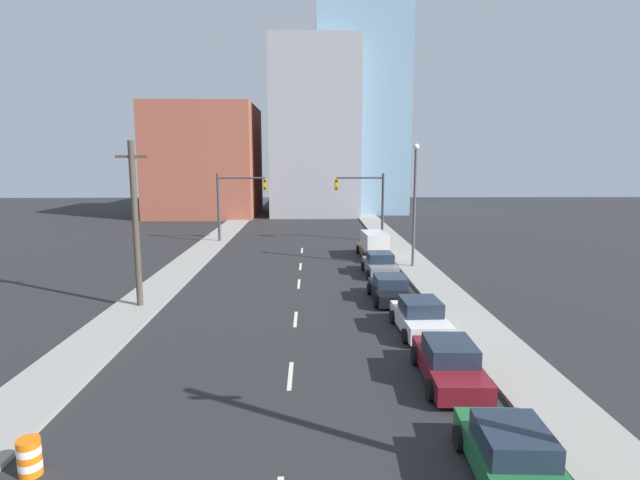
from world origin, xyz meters
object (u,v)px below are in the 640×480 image
object	(u,v)px
traffic_signal_right	(369,198)
traffic_barrel	(30,457)
traffic_signal_left	(232,198)
box_truck_brown	(374,246)
utility_pole_left_mid	(136,224)
sedan_white	(420,317)
street_lamp	(415,198)
sedan_green	(512,457)
sedan_maroon	(449,363)
sedan_gray	(380,265)
sedan_black	(390,289)

from	to	relation	value
traffic_signal_right	traffic_barrel	distance (m)	37.55
traffic_signal_left	traffic_signal_right	size ratio (longest dim) A/B	1.00
box_truck_brown	traffic_barrel	bearing A→B (deg)	-117.01
traffic_signal_left	utility_pole_left_mid	size ratio (longest dim) A/B	0.74
traffic_signal_left	sedan_white	distance (m)	28.12
street_lamp	sedan_green	xyz separation A→B (m)	(-2.49, -24.13, -4.44)
traffic_signal_right	sedan_maroon	world-z (taller)	traffic_signal_right
sedan_gray	box_truck_brown	bearing A→B (deg)	84.66
sedan_maroon	sedan_black	xyz separation A→B (m)	(-0.47, 10.24, -0.04)
sedan_green	sedan_white	xyz separation A→B (m)	(0.07, 10.62, 0.05)
utility_pole_left_mid	street_lamp	xyz separation A→B (m)	(16.38, 9.50, 0.62)
traffic_signal_right	box_truck_brown	world-z (taller)	traffic_signal_right
sedan_maroon	sedan_gray	distance (m)	16.59
sedan_green	sedan_black	size ratio (longest dim) A/B	0.99
traffic_barrel	sedan_white	bearing A→B (deg)	40.39
sedan_maroon	sedan_gray	bearing A→B (deg)	92.29
traffic_barrel	sedan_maroon	xyz separation A→B (m)	(11.86, 5.07, 0.20)
traffic_barrel	sedan_gray	size ratio (longest dim) A/B	0.22
sedan_white	sedan_maroon	bearing A→B (deg)	-93.19
traffic_signal_right	sedan_gray	xyz separation A→B (m)	(-0.78, -13.55, -3.52)
sedan_white	sedan_black	distance (m)	5.19
street_lamp	traffic_signal_right	bearing A→B (deg)	99.25
box_truck_brown	street_lamp	bearing A→B (deg)	-63.18
sedan_white	box_truck_brown	xyz separation A→B (m)	(0.13, 17.45, 0.27)
traffic_signal_right	box_truck_brown	distance (m)	8.29
sedan_green	sedan_black	distance (m)	15.79
sedan_maroon	sedan_white	distance (m)	5.08
street_lamp	box_truck_brown	world-z (taller)	street_lamp
sedan_gray	box_truck_brown	world-z (taller)	box_truck_brown
utility_pole_left_mid	box_truck_brown	size ratio (longest dim) A/B	1.54
box_truck_brown	sedan_green	bearing A→B (deg)	-93.82
sedan_white	box_truck_brown	distance (m)	17.46
traffic_barrel	sedan_black	size ratio (longest dim) A/B	0.22
sedan_black	box_truck_brown	xyz separation A→B (m)	(0.67, 12.29, 0.32)
traffic_signal_left	traffic_signal_right	bearing A→B (deg)	0.00
utility_pole_left_mid	sedan_black	world-z (taller)	utility_pole_left_mid
traffic_barrel	box_truck_brown	size ratio (longest dim) A/B	0.17
traffic_barrel	street_lamp	world-z (taller)	street_lamp
sedan_white	sedan_black	world-z (taller)	sedan_white
traffic_barrel	sedan_green	size ratio (longest dim) A/B	0.22
utility_pole_left_mid	sedan_maroon	size ratio (longest dim) A/B	1.86
street_lamp	sedan_white	bearing A→B (deg)	-100.16
traffic_signal_left	sedan_gray	xyz separation A→B (m)	(12.02, -13.55, -3.52)
traffic_signal_right	traffic_signal_left	bearing A→B (deg)	180.00
utility_pole_left_mid	street_lamp	bearing A→B (deg)	30.11
utility_pole_left_mid	traffic_barrel	world-z (taller)	utility_pole_left_mid
traffic_signal_left	sedan_green	bearing A→B (deg)	-71.15
traffic_barrel	sedan_white	world-z (taller)	sedan_white
sedan_maroon	sedan_black	world-z (taller)	sedan_maroon
traffic_barrel	sedan_black	world-z (taller)	sedan_black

